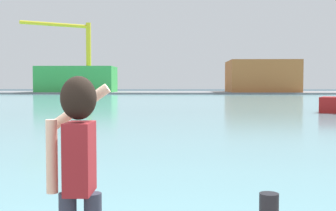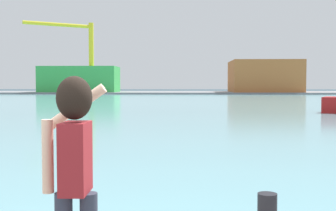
% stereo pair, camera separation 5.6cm
% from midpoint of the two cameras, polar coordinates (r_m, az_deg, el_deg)
% --- Properties ---
extents(ground_plane, '(220.00, 220.00, 0.00)m').
position_cam_midpoint_polar(ground_plane, '(53.50, 0.38, 0.58)').
color(ground_plane, '#334751').
extents(harbor_water, '(140.00, 100.00, 0.02)m').
position_cam_midpoint_polar(harbor_water, '(55.50, 0.43, 0.68)').
color(harbor_water, '#6BA8B2').
rests_on(harbor_water, ground_plane).
extents(far_shore_dock, '(140.00, 20.00, 0.37)m').
position_cam_midpoint_polar(far_shore_dock, '(95.47, 1.00, 1.72)').
color(far_shore_dock, gray).
rests_on(far_shore_dock, ground_plane).
extents(person_photographer, '(0.52, 0.55, 1.74)m').
position_cam_midpoint_polar(person_photographer, '(3.50, -12.15, -7.29)').
color(person_photographer, '#2D3342').
rests_on(person_photographer, quay_promenade).
extents(harbor_bollard, '(0.23, 0.23, 0.38)m').
position_cam_midpoint_polar(harbor_bollard, '(5.42, 12.84, -13.14)').
color(harbor_bollard, black).
rests_on(harbor_bollard, quay_promenade).
extents(warehouse_left, '(16.11, 8.39, 5.40)m').
position_cam_midpoint_polar(warehouse_left, '(94.38, -11.90, 3.39)').
color(warehouse_left, green).
rests_on(warehouse_left, far_shore_dock).
extents(warehouse_right, '(14.13, 13.76, 6.65)m').
position_cam_midpoint_polar(warehouse_right, '(95.15, 12.14, 3.76)').
color(warehouse_right, '#B26633').
rests_on(warehouse_right, far_shore_dock).
extents(port_crane, '(12.21, 7.94, 14.20)m').
position_cam_midpoint_polar(port_crane, '(90.29, -11.74, 7.49)').
color(port_crane, yellow).
rests_on(port_crane, far_shore_dock).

